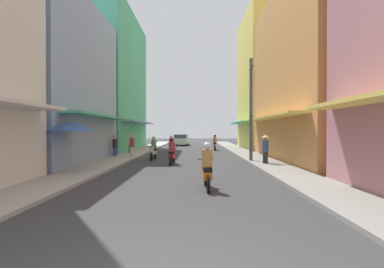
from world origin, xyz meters
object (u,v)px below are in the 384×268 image
object	(u,v)px
motorbike_white	(215,143)
vendor_umbrella	(71,126)
motorbike_orange	(207,168)
pedestrian_crossing	(115,145)
pedestrian_midway	(265,148)
motorbike_red	(172,152)
pedestrian_far	(132,146)
parked_car	(181,140)
motorbike_silver	(153,149)
pedestrian_foreground	(130,144)
utility_pole	(251,109)
motorbike_black	(171,147)

from	to	relation	value
motorbike_white	vendor_umbrella	bearing A→B (deg)	-115.14
motorbike_orange	pedestrian_crossing	distance (m)	13.06
motorbike_white	pedestrian_midway	xyz separation A→B (m)	(2.01, -12.64, 0.27)
pedestrian_crossing	motorbike_red	bearing A→B (deg)	-43.56
motorbike_white	pedestrian_midway	bearing A→B (deg)	-80.98
motorbike_red	pedestrian_far	world-z (taller)	pedestrian_far
motorbike_white	pedestrian_far	bearing A→B (deg)	-130.06
parked_car	vendor_umbrella	xyz separation A→B (m)	(-3.71, -25.66, 1.42)
motorbike_silver	pedestrian_midway	xyz separation A→B (m)	(6.71, -2.93, 0.27)
pedestrian_far	pedestrian_foreground	bearing A→B (deg)	105.14
pedestrian_foreground	utility_pole	xyz separation A→B (m)	(8.87, -6.25, 2.44)
parked_car	motorbike_black	bearing A→B (deg)	-89.96
pedestrian_midway	motorbike_red	bearing A→B (deg)	175.60
motorbike_silver	vendor_umbrella	xyz separation A→B (m)	(-2.81, -6.31, 1.45)
motorbike_white	pedestrian_far	xyz separation A→B (m)	(-6.54, -7.77, 0.13)
vendor_umbrella	pedestrian_midway	bearing A→B (deg)	19.55
parked_car	vendor_umbrella	distance (m)	25.96
pedestrian_foreground	vendor_umbrella	world-z (taller)	vendor_umbrella
motorbike_white	motorbike_red	size ratio (longest dim) A/B	1.00
pedestrian_crossing	vendor_umbrella	size ratio (longest dim) A/B	0.70
pedestrian_crossing	utility_pole	bearing A→B (deg)	-18.09
motorbike_silver	utility_pole	size ratio (longest dim) A/B	0.28
motorbike_silver	pedestrian_midway	size ratio (longest dim) A/B	1.05
motorbike_red	pedestrian_crossing	size ratio (longest dim) A/B	1.08
pedestrian_foreground	vendor_umbrella	distance (m)	11.37
motorbike_black	vendor_umbrella	xyz separation A→B (m)	(-3.72, -9.65, 1.45)
motorbike_white	vendor_umbrella	xyz separation A→B (m)	(-7.52, -16.02, 1.45)
motorbike_silver	parked_car	world-z (taller)	motorbike_silver
motorbike_black	vendor_umbrella	bearing A→B (deg)	-111.08
motorbike_white	pedestrian_foreground	xyz separation A→B (m)	(-7.36, -4.73, 0.13)
motorbike_red	motorbike_black	bearing A→B (deg)	95.23
motorbike_red	motorbike_black	size ratio (longest dim) A/B	1.00
motorbike_red	pedestrian_far	size ratio (longest dim) A/B	1.09
parked_car	pedestrian_foreground	xyz separation A→B (m)	(-3.55, -14.37, 0.09)
pedestrian_crossing	utility_pole	distance (m)	10.02
vendor_umbrella	parked_car	bearing A→B (deg)	81.78
motorbike_red	pedestrian_crossing	distance (m)	6.20
motorbike_black	pedestrian_far	distance (m)	3.08
pedestrian_far	pedestrian_midway	bearing A→B (deg)	-29.65
motorbike_silver	parked_car	size ratio (longest dim) A/B	0.43
motorbike_white	vendor_umbrella	world-z (taller)	vendor_umbrella
motorbike_black	parked_car	world-z (taller)	motorbike_black
pedestrian_foreground	pedestrian_far	size ratio (longest dim) A/B	1.00
pedestrian_midway	parked_car	bearing A→B (deg)	104.63
motorbike_red	vendor_umbrella	bearing A→B (deg)	-138.34
motorbike_black	pedestrian_midway	size ratio (longest dim) A/B	1.05
pedestrian_foreground	vendor_umbrella	size ratio (longest dim) A/B	0.70
motorbike_silver	vendor_umbrella	world-z (taller)	vendor_umbrella
parked_car	pedestrian_far	xyz separation A→B (m)	(-2.73, -17.41, 0.09)
parked_car	pedestrian_midway	size ratio (longest dim) A/B	2.45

